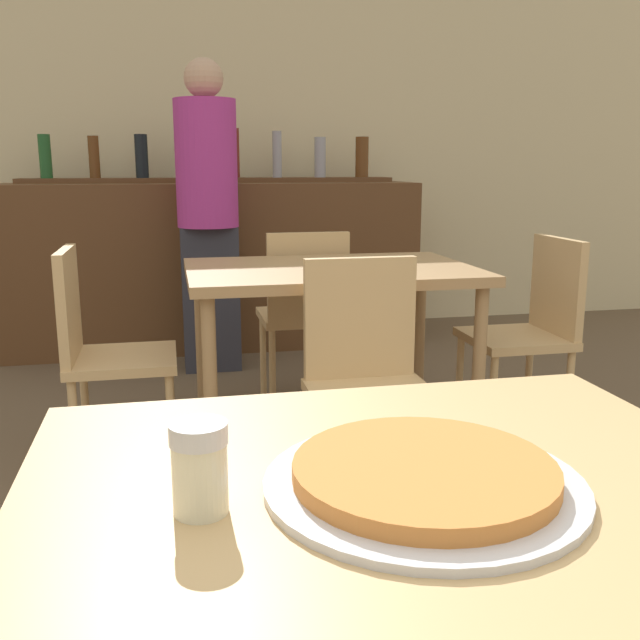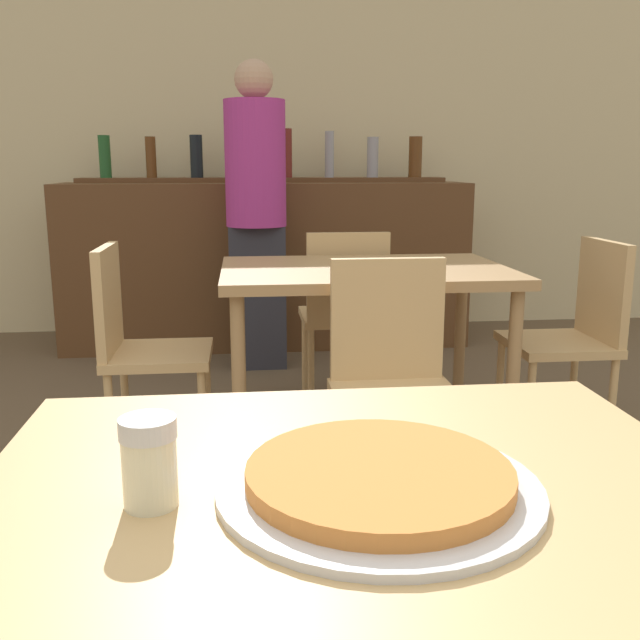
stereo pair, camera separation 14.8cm
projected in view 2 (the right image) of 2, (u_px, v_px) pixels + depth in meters
name	position (u px, v px, depth m)	size (l,w,h in m)	color
wall_back	(262.00, 131.00, 4.99)	(8.00, 0.05, 2.80)	beige
dining_table_near	(352.00, 538.00, 0.99)	(1.01, 0.78, 0.75)	tan
dining_table_far	(365.00, 289.00, 2.81)	(1.12, 0.77, 0.78)	#A87F51
bar_counter	(266.00, 264.00, 4.68)	(2.60, 0.56, 1.06)	brown
bar_back_shelf	(267.00, 169.00, 4.69)	(2.39, 0.24, 0.34)	brown
chair_far_side_front	(393.00, 373.00, 2.31)	(0.40, 0.40, 0.87)	tan
chair_far_side_back	(345.00, 307.00, 3.39)	(0.40, 0.40, 0.87)	tan
chair_far_side_left	(138.00, 339.00, 2.76)	(0.40, 0.40, 0.87)	tan
chair_far_side_right	(576.00, 328.00, 2.94)	(0.40, 0.40, 0.87)	tan
pizza_tray	(379.00, 480.00, 0.92)	(0.42, 0.42, 0.04)	silver
cheese_shaker	(149.00, 461.00, 0.88)	(0.07, 0.07, 0.11)	beige
person_standing	(256.00, 206.00, 4.02)	(0.34, 0.34, 1.73)	#2D2D38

